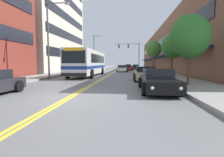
{
  "coord_description": "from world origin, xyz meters",
  "views": [
    {
      "loc": [
        2.78,
        -7.91,
        1.59
      ],
      "look_at": [
        -0.41,
        24.17,
        -1.21
      ],
      "focal_mm": 28.0,
      "sensor_mm": 36.0,
      "label": 1
    }
  ],
  "objects_px": {
    "car_white_moving_second": "(122,69)",
    "traffic_signal_mast": "(131,50)",
    "city_bus": "(88,62)",
    "car_slate_blue_moving_third": "(128,66)",
    "car_black_parked_right_foreground": "(158,81)",
    "street_tree_right_mid": "(172,47)",
    "fire_hydrant": "(169,76)",
    "street_lamp_left_near": "(51,33)",
    "car_silver_parked_left_near": "(95,68)",
    "car_red_moving_lead": "(128,68)",
    "car_navy_parked_right_far": "(135,67)",
    "street_tree_right_far": "(154,49)",
    "street_lamp_left_far": "(95,50)",
    "street_tree_right_near": "(190,37)",
    "car_beige_parked_right_mid": "(145,74)"
  },
  "relations": [
    {
      "from": "street_lamp_left_near",
      "to": "car_red_moving_lead",
      "type": "bearing_deg",
      "value": 72.46
    },
    {
      "from": "car_navy_parked_right_far",
      "to": "car_white_moving_second",
      "type": "relative_size",
      "value": 1.02
    },
    {
      "from": "car_white_moving_second",
      "to": "traffic_signal_mast",
      "type": "bearing_deg",
      "value": 81.55
    },
    {
      "from": "traffic_signal_mast",
      "to": "street_lamp_left_far",
      "type": "relative_size",
      "value": 0.87
    },
    {
      "from": "car_slate_blue_moving_third",
      "to": "traffic_signal_mast",
      "type": "xyz_separation_m",
      "value": [
        0.81,
        -19.78,
        4.29
      ]
    },
    {
      "from": "car_navy_parked_right_far",
      "to": "street_tree_right_mid",
      "type": "distance_m",
      "value": 26.67
    },
    {
      "from": "traffic_signal_mast",
      "to": "street_lamp_left_near",
      "type": "height_order",
      "value": "street_lamp_left_near"
    },
    {
      "from": "street_tree_right_mid",
      "to": "street_tree_right_far",
      "type": "relative_size",
      "value": 0.92
    },
    {
      "from": "car_navy_parked_right_far",
      "to": "street_tree_right_far",
      "type": "relative_size",
      "value": 0.83
    },
    {
      "from": "car_black_parked_right_foreground",
      "to": "car_slate_blue_moving_third",
      "type": "distance_m",
      "value": 55.09
    },
    {
      "from": "city_bus",
      "to": "street_tree_right_mid",
      "type": "xyz_separation_m",
      "value": [
        10.07,
        -1.0,
        1.77
      ]
    },
    {
      "from": "car_slate_blue_moving_third",
      "to": "fire_hydrant",
      "type": "distance_m",
      "value": 51.14
    },
    {
      "from": "car_beige_parked_right_mid",
      "to": "car_slate_blue_moving_third",
      "type": "xyz_separation_m",
      "value": [
        -1.9,
        48.72,
        0.02
      ]
    },
    {
      "from": "car_slate_blue_moving_third",
      "to": "street_lamp_left_far",
      "type": "distance_m",
      "value": 27.03
    },
    {
      "from": "street_lamp_left_near",
      "to": "street_tree_right_far",
      "type": "bearing_deg",
      "value": 47.78
    },
    {
      "from": "car_silver_parked_left_near",
      "to": "city_bus",
      "type": "bearing_deg",
      "value": -82.23
    },
    {
      "from": "car_silver_parked_left_near",
      "to": "car_slate_blue_moving_third",
      "type": "height_order",
      "value": "car_slate_blue_moving_third"
    },
    {
      "from": "car_red_moving_lead",
      "to": "car_slate_blue_moving_third",
      "type": "height_order",
      "value": "car_slate_blue_moving_third"
    },
    {
      "from": "car_silver_parked_left_near",
      "to": "street_lamp_left_near",
      "type": "distance_m",
      "value": 18.88
    },
    {
      "from": "car_navy_parked_right_far",
      "to": "street_lamp_left_near",
      "type": "distance_m",
      "value": 31.92
    },
    {
      "from": "street_tree_right_mid",
      "to": "street_tree_right_near",
      "type": "bearing_deg",
      "value": -96.11
    },
    {
      "from": "street_lamp_left_near",
      "to": "car_beige_parked_right_mid",
      "type": "bearing_deg",
      "value": -2.64
    },
    {
      "from": "car_silver_parked_left_near",
      "to": "car_black_parked_right_foreground",
      "type": "xyz_separation_m",
      "value": [
        8.65,
        -25.21,
        0.0
      ]
    },
    {
      "from": "street_lamp_left_near",
      "to": "street_tree_right_mid",
      "type": "xyz_separation_m",
      "value": [
        12.62,
        3.97,
        -1.03
      ]
    },
    {
      "from": "city_bus",
      "to": "car_silver_parked_left_near",
      "type": "bearing_deg",
      "value": 97.77
    },
    {
      "from": "car_beige_parked_right_mid",
      "to": "fire_hydrant",
      "type": "bearing_deg",
      "value": -53.86
    },
    {
      "from": "car_white_moving_second",
      "to": "street_lamp_left_far",
      "type": "xyz_separation_m",
      "value": [
        -6.41,
        6.02,
        4.1
      ]
    },
    {
      "from": "car_slate_blue_moving_third",
      "to": "street_tree_right_near",
      "type": "height_order",
      "value": "street_tree_right_near"
    },
    {
      "from": "car_silver_parked_left_near",
      "to": "car_red_moving_lead",
      "type": "xyz_separation_m",
      "value": [
        6.7,
        4.97,
        -0.02
      ]
    },
    {
      "from": "car_navy_parked_right_far",
      "to": "car_slate_blue_moving_third",
      "type": "xyz_separation_m",
      "value": [
        -2.0,
        18.02,
        0.02
      ]
    },
    {
      "from": "car_silver_parked_left_near",
      "to": "traffic_signal_mast",
      "type": "height_order",
      "value": "traffic_signal_mast"
    },
    {
      "from": "street_tree_right_near",
      "to": "car_slate_blue_moving_third",
      "type": "bearing_deg",
      "value": 94.7
    },
    {
      "from": "city_bus",
      "to": "car_black_parked_right_foreground",
      "type": "height_order",
      "value": "city_bus"
    },
    {
      "from": "car_black_parked_right_foreground",
      "to": "street_lamp_left_near",
      "type": "bearing_deg",
      "value": 144.11
    },
    {
      "from": "car_white_moving_second",
      "to": "fire_hydrant",
      "type": "distance_m",
      "value": 19.84
    },
    {
      "from": "city_bus",
      "to": "car_slate_blue_moving_third",
      "type": "height_order",
      "value": "city_bus"
    },
    {
      "from": "car_navy_parked_right_far",
      "to": "traffic_signal_mast",
      "type": "height_order",
      "value": "traffic_signal_mast"
    },
    {
      "from": "car_white_moving_second",
      "to": "car_black_parked_right_foreground",
      "type": "bearing_deg",
      "value": -82.71
    },
    {
      "from": "street_tree_right_mid",
      "to": "fire_hydrant",
      "type": "xyz_separation_m",
      "value": [
        -1.71,
        -6.69,
        -2.93
      ]
    },
    {
      "from": "car_slate_blue_moving_third",
      "to": "street_lamp_left_near",
      "type": "distance_m",
      "value": 49.0
    },
    {
      "from": "car_beige_parked_right_mid",
      "to": "street_tree_right_near",
      "type": "relative_size",
      "value": 0.94
    },
    {
      "from": "car_silver_parked_left_near",
      "to": "traffic_signal_mast",
      "type": "bearing_deg",
      "value": 53.56
    },
    {
      "from": "car_red_moving_lead",
      "to": "fire_hydrant",
      "type": "bearing_deg",
      "value": -82.37
    },
    {
      "from": "car_beige_parked_right_mid",
      "to": "traffic_signal_mast",
      "type": "height_order",
      "value": "traffic_signal_mast"
    },
    {
      "from": "traffic_signal_mast",
      "to": "street_tree_right_far",
      "type": "bearing_deg",
      "value": -76.94
    },
    {
      "from": "street_lamp_left_far",
      "to": "car_slate_blue_moving_third",
      "type": "bearing_deg",
      "value": 73.98
    },
    {
      "from": "car_beige_parked_right_mid",
      "to": "street_lamp_left_near",
      "type": "height_order",
      "value": "street_lamp_left_near"
    },
    {
      "from": "car_navy_parked_right_far",
      "to": "car_white_moving_second",
      "type": "height_order",
      "value": "car_navy_parked_right_far"
    },
    {
      "from": "car_beige_parked_right_mid",
      "to": "street_lamp_left_far",
      "type": "distance_m",
      "value": 25.17
    },
    {
      "from": "car_silver_parked_left_near",
      "to": "car_black_parked_right_foreground",
      "type": "height_order",
      "value": "car_black_parked_right_foreground"
    }
  ]
}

